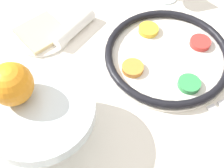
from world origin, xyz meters
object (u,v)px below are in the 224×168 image
Objects in this scene: orange_fruit at (11,84)px; bread_plate at (42,34)px; seder_plate at (167,55)px; napkin_roll at (73,27)px; fruit_stand at (39,112)px.

bread_plate is (-0.11, -0.26, -0.15)m from orange_fruit.
seder_plate is 2.19× the size of napkin_roll.
orange_fruit reaches higher than napkin_roll.
orange_fruit is 0.33m from napkin_roll.
seder_plate is at bearing -168.13° from fruit_stand.
seder_plate is 0.35m from bread_plate.
bread_plate is at bearing -17.80° from napkin_roll.
napkin_roll is (-0.17, -0.27, -0.08)m from fruit_stand.
napkin_roll is (-0.08, 0.03, 0.01)m from bread_plate.
seder_plate is at bearing -174.68° from orange_fruit.
orange_fruit is 0.52× the size of bread_plate.
orange_fruit reaches higher than seder_plate.
seder_plate is 0.41m from orange_fruit.
fruit_stand reaches higher than bread_plate.
fruit_stand is at bearing 11.87° from seder_plate.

